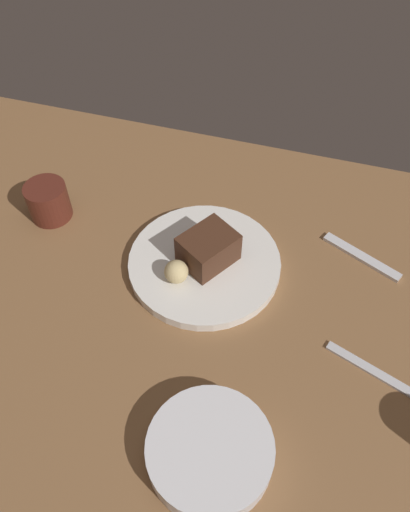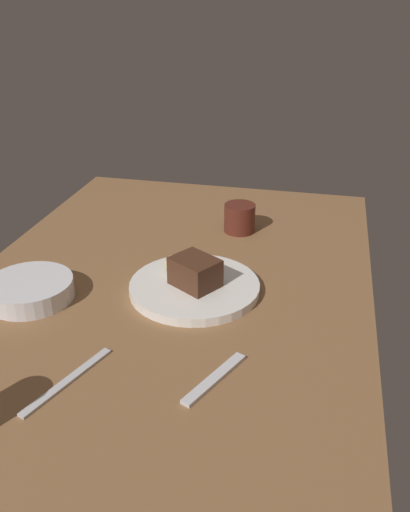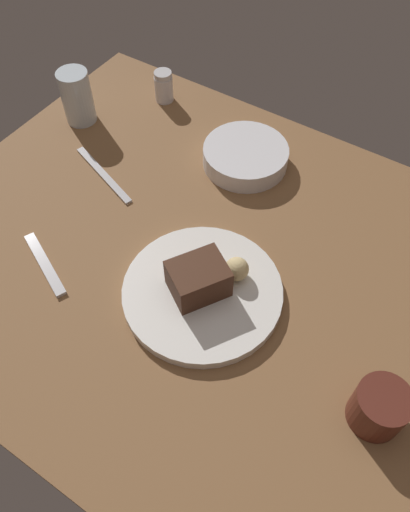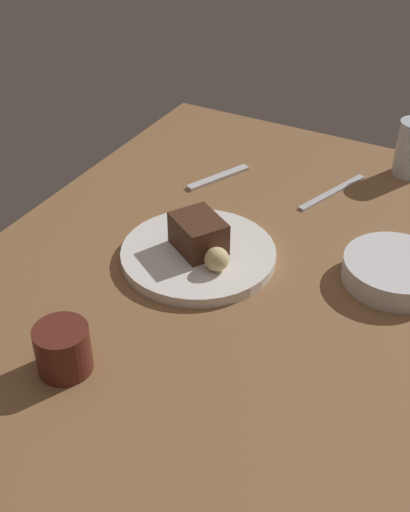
{
  "view_description": "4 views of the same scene",
  "coord_description": "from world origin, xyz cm",
  "px_view_note": "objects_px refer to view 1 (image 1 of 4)",
  "views": [
    {
      "loc": [
        -19.05,
        46.49,
        74.05
      ],
      "look_at": [
        -3.48,
        -6.16,
        6.26
      ],
      "focal_mm": 35.79,
      "sensor_mm": 36.0,
      "label": 1
    },
    {
      "loc": [
        -96.83,
        -30.03,
        60.0
      ],
      "look_at": [
        1.58,
        -7.46,
        8.75
      ],
      "focal_mm": 38.38,
      "sensor_mm": 36.0,
      "label": 2
    },
    {
      "loc": [
        21.35,
        -43.66,
        74.97
      ],
      "look_at": [
        -5.74,
        -1.87,
        7.06
      ],
      "focal_mm": 35.49,
      "sensor_mm": 36.0,
      "label": 3
    },
    {
      "loc": [
        78.37,
        39.0,
        71.21
      ],
      "look_at": [
        -1.5,
        -4.11,
        5.53
      ],
      "focal_mm": 47.29,
      "sensor_mm": 36.0,
      "label": 4
    }
  ],
  "objects_px": {
    "chocolate_cake_slice": "(208,249)",
    "coffee_cup": "(48,201)",
    "side_bowl": "(210,451)",
    "dessert_plate": "(204,263)",
    "bread_roll": "(174,271)",
    "dessert_spoon": "(362,257)",
    "butter_knife": "(385,378)"
  },
  "relations": [
    {
      "from": "chocolate_cake_slice",
      "to": "coffee_cup",
      "type": "relative_size",
      "value": 1.16
    },
    {
      "from": "side_bowl",
      "to": "dessert_plate",
      "type": "bearing_deg",
      "value": -72.22
    },
    {
      "from": "coffee_cup",
      "to": "side_bowl",
      "type": "bearing_deg",
      "value": 139.92
    },
    {
      "from": "bread_roll",
      "to": "dessert_spoon",
      "type": "height_order",
      "value": "bread_roll"
    },
    {
      "from": "dessert_plate",
      "to": "butter_knife",
      "type": "distance_m",
      "value": 0.34
    },
    {
      "from": "bread_roll",
      "to": "coffee_cup",
      "type": "xyz_separation_m",
      "value": [
        0.28,
        -0.09,
        -0.0
      ]
    },
    {
      "from": "bread_roll",
      "to": "side_bowl",
      "type": "height_order",
      "value": "bread_roll"
    },
    {
      "from": "chocolate_cake_slice",
      "to": "bread_roll",
      "type": "xyz_separation_m",
      "value": [
        0.04,
        0.06,
        -0.01
      ]
    },
    {
      "from": "chocolate_cake_slice",
      "to": "dessert_plate",
      "type": "bearing_deg",
      "value": 25.38
    },
    {
      "from": "bread_roll",
      "to": "coffee_cup",
      "type": "distance_m",
      "value": 0.29
    },
    {
      "from": "chocolate_cake_slice",
      "to": "butter_knife",
      "type": "xyz_separation_m",
      "value": [
        -0.31,
        0.13,
        -0.05
      ]
    },
    {
      "from": "chocolate_cake_slice",
      "to": "butter_knife",
      "type": "relative_size",
      "value": 0.47
    },
    {
      "from": "butter_knife",
      "to": "coffee_cup",
      "type": "bearing_deg",
      "value": -175.22
    },
    {
      "from": "butter_knife",
      "to": "dessert_spoon",
      "type": "bearing_deg",
      "value": 123.43
    },
    {
      "from": "bread_roll",
      "to": "coffee_cup",
      "type": "relative_size",
      "value": 0.52
    },
    {
      "from": "dessert_plate",
      "to": "chocolate_cake_slice",
      "type": "xyz_separation_m",
      "value": [
        -0.01,
        -0.0,
        0.04
      ]
    },
    {
      "from": "coffee_cup",
      "to": "butter_knife",
      "type": "xyz_separation_m",
      "value": [
        -0.64,
        0.17,
        -0.03
      ]
    },
    {
      "from": "side_bowl",
      "to": "butter_knife",
      "type": "height_order",
      "value": "side_bowl"
    },
    {
      "from": "coffee_cup",
      "to": "dessert_spoon",
      "type": "distance_m",
      "value": 0.58
    },
    {
      "from": "side_bowl",
      "to": "dessert_spoon",
      "type": "distance_m",
      "value": 0.44
    },
    {
      "from": "side_bowl",
      "to": "dessert_spoon",
      "type": "xyz_separation_m",
      "value": [
        -0.16,
        -0.41,
        -0.02
      ]
    },
    {
      "from": "chocolate_cake_slice",
      "to": "coffee_cup",
      "type": "xyz_separation_m",
      "value": [
        0.32,
        -0.04,
        -0.01
      ]
    },
    {
      "from": "dessert_spoon",
      "to": "dessert_plate",
      "type": "bearing_deg",
      "value": -134.97
    },
    {
      "from": "butter_knife",
      "to": "bread_roll",
      "type": "bearing_deg",
      "value": -172.46
    },
    {
      "from": "dessert_plate",
      "to": "bread_roll",
      "type": "bearing_deg",
      "value": 54.87
    },
    {
      "from": "coffee_cup",
      "to": "chocolate_cake_slice",
      "type": "bearing_deg",
      "value": 173.68
    },
    {
      "from": "dessert_plate",
      "to": "dessert_spoon",
      "type": "bearing_deg",
      "value": -159.61
    },
    {
      "from": "dessert_plate",
      "to": "chocolate_cake_slice",
      "type": "distance_m",
      "value": 0.04
    },
    {
      "from": "dessert_spoon",
      "to": "butter_knife",
      "type": "relative_size",
      "value": 0.79
    },
    {
      "from": "chocolate_cake_slice",
      "to": "coffee_cup",
      "type": "distance_m",
      "value": 0.32
    },
    {
      "from": "dessert_plate",
      "to": "bread_roll",
      "type": "xyz_separation_m",
      "value": [
        0.04,
        0.05,
        0.03
      ]
    },
    {
      "from": "chocolate_cake_slice",
      "to": "side_bowl",
      "type": "distance_m",
      "value": 0.33
    }
  ]
}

